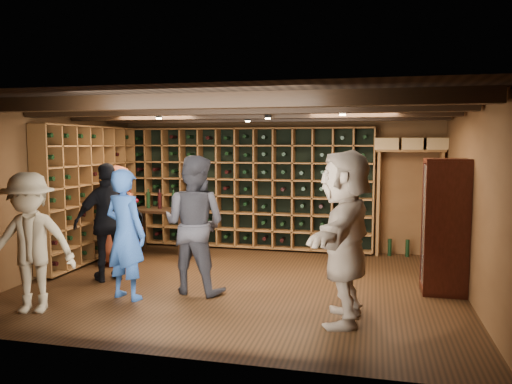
% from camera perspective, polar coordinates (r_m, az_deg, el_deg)
% --- Properties ---
extents(ground, '(6.00, 6.00, 0.00)m').
position_cam_1_polar(ground, '(7.17, -1.75, -10.43)').
color(ground, black).
rests_on(ground, ground).
extents(room_shell, '(6.00, 6.00, 6.00)m').
position_cam_1_polar(room_shell, '(6.95, -1.69, 9.24)').
color(room_shell, brown).
rests_on(room_shell, ground).
extents(wine_rack_back, '(4.65, 0.30, 2.20)m').
position_cam_1_polar(wine_rack_back, '(9.31, -1.17, 0.48)').
color(wine_rack_back, brown).
rests_on(wine_rack_back, ground).
extents(wine_rack_left, '(0.30, 2.65, 2.20)m').
position_cam_1_polar(wine_rack_left, '(8.83, -18.35, -0.08)').
color(wine_rack_left, brown).
rests_on(wine_rack_left, ground).
extents(crate_shelf, '(1.20, 0.32, 2.07)m').
position_cam_1_polar(crate_shelf, '(9.00, 17.23, 2.73)').
color(crate_shelf, brown).
rests_on(crate_shelf, ground).
extents(display_cabinet, '(0.55, 0.50, 1.75)m').
position_cam_1_polar(display_cabinet, '(7.00, 20.73, -3.99)').
color(display_cabinet, '#35110A').
rests_on(display_cabinet, ground).
extents(man_blue_shirt, '(0.69, 0.55, 1.66)m').
position_cam_1_polar(man_blue_shirt, '(6.54, -14.70, -4.68)').
color(man_blue_shirt, navy).
rests_on(man_blue_shirt, ground).
extents(man_grey_suit, '(0.98, 0.81, 1.82)m').
position_cam_1_polar(man_grey_suit, '(6.65, -7.07, -3.70)').
color(man_grey_suit, black).
rests_on(man_grey_suit, ground).
extents(guest_red_floral, '(0.85, 0.95, 1.63)m').
position_cam_1_polar(guest_red_floral, '(8.39, -15.46, -2.59)').
color(guest_red_floral, maroon).
rests_on(guest_red_floral, ground).
extents(guest_woman_black, '(1.00, 1.00, 1.70)m').
position_cam_1_polar(guest_woman_black, '(7.48, -16.40, -3.30)').
color(guest_woman_black, black).
rests_on(guest_woman_black, ground).
extents(guest_khaki, '(1.18, 0.86, 1.64)m').
position_cam_1_polar(guest_khaki, '(6.40, -24.42, -5.30)').
color(guest_khaki, gray).
rests_on(guest_khaki, ground).
extents(guest_beige, '(0.65, 1.80, 1.91)m').
position_cam_1_polar(guest_beige, '(5.58, 10.10, -5.05)').
color(guest_beige, gray).
rests_on(guest_beige, ground).
extents(tasting_table, '(1.18, 0.70, 1.12)m').
position_cam_1_polar(tasting_table, '(8.84, -10.85, -2.52)').
color(tasting_table, black).
rests_on(tasting_table, ground).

